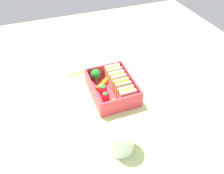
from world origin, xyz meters
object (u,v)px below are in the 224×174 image
sandwich_left (113,73)px  carrot_stick_left (109,104)px  strawberry_far_left (105,96)px  drinking_glass (121,139)px  sandwich_center_right (127,95)px  strawberry_left (103,90)px  carrot_stick_far_left (102,84)px  chopstick_pair (96,68)px  sandwich_center_left (117,80)px  broccoli_floret (96,75)px  sandwich_center (122,87)px  folded_napkin (60,101)px

sandwich_left → carrot_stick_left: bearing=-25.7°
strawberry_far_left → drinking_glass: (15.79, -1.42, 1.06)cm
sandwich_center_right → strawberry_left: sandwich_center_right is taller
sandwich_left → carrot_stick_far_left: size_ratio=0.89×
carrot_stick_far_left → chopstick_pair: size_ratio=0.28×
sandwich_center_left → strawberry_left: 5.89cm
sandwich_center_right → broccoli_floret: bearing=-154.0°
sandwich_center → carrot_stick_far_left: bearing=-136.7°
sandwich_center_left → sandwich_center: size_ratio=1.00×
drinking_glass → chopstick_pair: bearing=173.9°
sandwich_center → carrot_stick_far_left: 6.86cm
carrot_stick_left → folded_napkin: (-7.76, -12.84, -1.78)cm
strawberry_left → carrot_stick_far_left: bearing=166.3°
strawberry_left → folded_napkin: bearing=-100.6°
broccoli_floret → folded_napkin: (4.07, -12.57, -3.60)cm
sandwich_center → strawberry_far_left: sandwich_center is taller
sandwich_center → folded_napkin: size_ratio=0.42×
folded_napkin → sandwich_left: bearing=100.6°
sandwich_center_left → carrot_stick_left: size_ratio=1.19×
folded_napkin → carrot_stick_left: bearing=58.9°
carrot_stick_far_left → carrot_stick_left: size_ratio=1.33×
sandwich_center_right → strawberry_far_left: sandwich_center_right is taller
carrot_stick_far_left → drinking_glass: size_ratio=0.75×
sandwich_left → broccoli_floret: bearing=-96.5°
strawberry_left → strawberry_far_left: (2.65, -0.18, -0.11)cm
sandwich_center → folded_napkin: 18.92cm
folded_napkin → strawberry_left: bearing=79.4°
sandwich_left → strawberry_far_left: (8.48, -5.60, -0.88)cm
broccoli_floret → drinking_glass: drinking_glass is taller
sandwich_center_left → strawberry_left: (2.18, -5.41, -0.77)cm
sandwich_center → broccoli_floret: sandwich_center is taller
sandwich_center_left → strawberry_far_left: sandwich_center_left is taller
broccoli_floret → strawberry_left: bearing=2.2°
drinking_glass → folded_napkin: bearing=-151.7°
sandwich_center_right → broccoli_floret: (-11.59, -5.66, 0.31)cm
carrot_stick_far_left → chopstick_pair: 11.05cm
broccoli_floret → drinking_glass: 24.95cm
broccoli_floret → drinking_glass: size_ratio=0.60×
sandwich_center → sandwich_center_right: size_ratio=1.00×
drinking_glass → carrot_stick_left: bearing=172.9°
folded_napkin → drinking_glass: bearing=28.3°
broccoli_floret → folded_napkin: size_ratio=0.38×
sandwich_center_right → drinking_glass: (13.32, -7.01, 0.17)cm
strawberry_left → strawberry_far_left: bearing=-4.0°
sandwich_center → drinking_glass: (16.97, -7.01, 0.17)cm
sandwich_center_left → drinking_glass: size_ratio=0.67×
carrot_stick_left → strawberry_left: bearing=-179.7°
broccoli_floret → strawberry_left: 6.57cm
strawberry_left → strawberry_far_left: 2.65cm
broccoli_floret → carrot_stick_far_left: bearing=19.2°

